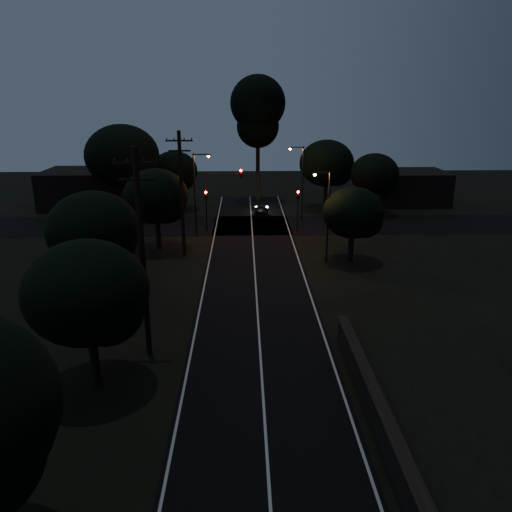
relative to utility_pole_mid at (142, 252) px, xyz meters
name	(u,v)px	position (x,y,z in m)	size (l,w,h in m)	color
road_surface	(254,258)	(6.00, 16.12, -5.73)	(60.00, 70.00, 0.03)	black
utility_pole_mid	(142,252)	(0.00, 0.00, 0.00)	(2.20, 0.30, 11.00)	black
utility_pole_far	(182,192)	(0.00, 17.00, -0.25)	(2.20, 0.30, 10.50)	black
tree_left_b	(91,296)	(-1.80, -3.11, -1.07)	(5.67, 5.67, 7.20)	black
tree_left_c	(96,233)	(-4.29, 6.88, -0.88)	(5.95, 5.95, 7.51)	black
tree_left_d	(158,198)	(-2.30, 18.89, -1.09)	(5.66, 5.66, 7.18)	black
tree_far_nw	(176,172)	(-2.81, 34.89, -1.27)	(5.45, 5.45, 6.91)	black
tree_far_w	(125,158)	(-7.72, 30.84, 0.90)	(8.01, 8.01, 10.21)	black
tree_far_ne	(329,165)	(15.23, 34.87, -0.46)	(6.45, 6.45, 8.16)	black
tree_far_e	(376,175)	(20.19, 31.89, -1.26)	(5.45, 5.45, 6.91)	black
tree_right_a	(355,214)	(14.17, 14.90, -1.69)	(4.91, 4.91, 6.24)	black
tall_pine	(258,111)	(7.00, 40.00, 5.46)	(6.83, 6.83, 15.53)	black
building_left	(88,188)	(-14.00, 37.00, -3.54)	(10.00, 8.00, 4.40)	black
building_right	(408,187)	(26.00, 38.00, -3.74)	(9.00, 7.00, 4.00)	black
signal_left	(206,203)	(1.40, 24.99, -2.90)	(0.28, 0.35, 4.10)	black
signal_right	(298,203)	(10.60, 24.99, -2.90)	(0.28, 0.35, 4.10)	black
signal_mast	(223,188)	(3.09, 24.99, -1.40)	(3.70, 0.35, 6.25)	black
streetlight_a	(197,189)	(0.69, 23.00, -1.10)	(1.66, 0.26, 8.00)	black
streetlight_b	(301,178)	(11.31, 29.00, -1.10)	(1.66, 0.26, 8.00)	black
streetlight_c	(326,210)	(11.83, 15.00, -1.39)	(1.46, 0.26, 7.50)	black
car	(261,211)	(7.12, 31.00, -5.08)	(1.55, 3.84, 1.31)	black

